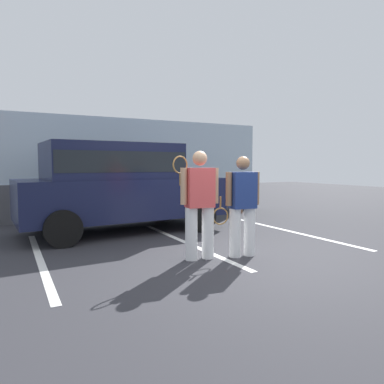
% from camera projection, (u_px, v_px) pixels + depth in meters
% --- Properties ---
extents(ground_plane, '(40.00, 40.00, 0.00)m').
position_uv_depth(ground_plane, '(241.00, 259.00, 5.94)').
color(ground_plane, '#2D2D33').
extents(parking_stripe_0, '(0.12, 4.40, 0.01)m').
position_uv_depth(parking_stripe_0, '(40.00, 260.00, 5.89)').
color(parking_stripe_0, silver).
rests_on(parking_stripe_0, ground_plane).
extents(parking_stripe_1, '(0.12, 4.40, 0.01)m').
position_uv_depth(parking_stripe_1, '(187.00, 243.00, 7.15)').
color(parking_stripe_1, silver).
rests_on(parking_stripe_1, ground_plane).
extents(parking_stripe_2, '(0.12, 4.40, 0.01)m').
position_uv_depth(parking_stripe_2, '(290.00, 231.00, 8.40)').
color(parking_stripe_2, silver).
rests_on(parking_stripe_2, ground_plane).
extents(house_frontage, '(9.00, 0.40, 2.96)m').
position_uv_depth(house_frontage, '(131.00, 170.00, 10.98)').
color(house_frontage, silver).
rests_on(house_frontage, ground_plane).
extents(parked_suv, '(4.70, 2.38, 2.05)m').
position_uv_depth(parked_suv, '(118.00, 183.00, 8.26)').
color(parked_suv, '#141938').
rests_on(parked_suv, ground_plane).
extents(tennis_player_man, '(0.79, 0.33, 1.79)m').
position_uv_depth(tennis_player_man, '(199.00, 203.00, 5.87)').
color(tennis_player_man, white).
rests_on(tennis_player_man, ground_plane).
extents(tennis_player_woman, '(0.88, 0.31, 1.71)m').
position_uv_depth(tennis_player_woman, '(242.00, 205.00, 6.07)').
color(tennis_player_woman, white).
rests_on(tennis_player_woman, ground_plane).
extents(potted_plant_by_porch, '(0.58, 0.58, 0.76)m').
position_uv_depth(potted_plant_by_porch, '(237.00, 200.00, 11.58)').
color(potted_plant_by_porch, brown).
rests_on(potted_plant_by_porch, ground_plane).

